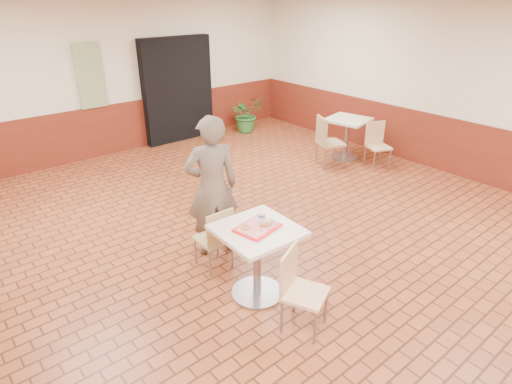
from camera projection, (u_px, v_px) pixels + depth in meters
room_shell at (301, 138)px, 4.96m from camera, size 8.01×10.01×3.01m
wainscot_band at (297, 214)px, 5.39m from camera, size 8.00×10.00×1.00m
corridor_doorway at (178, 90)px, 9.21m from camera, size 1.60×0.22×2.20m
promo_poster at (90, 76)px, 7.99m from camera, size 0.50×0.03×1.20m
main_table at (257, 251)px, 4.52m from camera, size 0.79×0.79×0.84m
chair_main_front at (298, 286)px, 4.12m from camera, size 0.52×0.52×0.86m
chair_main_back at (216, 236)px, 5.01m from camera, size 0.38×0.38×0.80m
customer at (212, 187)px, 5.17m from camera, size 0.76×0.63×1.79m
serving_tray at (257, 228)px, 4.39m from camera, size 0.43×0.33×0.03m
ring_donut at (246, 227)px, 4.35m from camera, size 0.12×0.12×0.03m
long_john_donut at (266, 223)px, 4.41m from camera, size 0.17×0.09×0.05m
paper_cup at (261, 216)px, 4.50m from camera, size 0.08×0.08×0.09m
second_table at (347, 132)px, 8.39m from camera, size 0.76×0.76×0.80m
chair_second_left at (327, 139)px, 7.98m from camera, size 0.59×0.59×0.96m
chair_second_front at (377, 142)px, 8.02m from camera, size 0.51×0.51×0.84m
potted_plant at (246, 114)px, 10.04m from camera, size 0.80×0.70×0.84m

